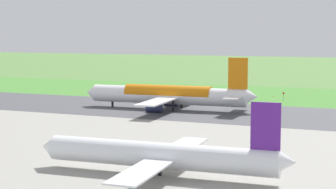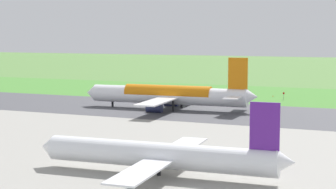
# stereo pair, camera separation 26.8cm
# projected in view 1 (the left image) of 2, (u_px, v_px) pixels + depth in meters

# --- Properties ---
(ground_plane) EXTENTS (800.00, 800.00, 0.00)m
(ground_plane) POSITION_uv_depth(u_px,v_px,m) (205.00, 112.00, 162.27)
(ground_plane) COLOR #547F3D
(runway_asphalt) EXTENTS (600.00, 40.82, 0.06)m
(runway_asphalt) POSITION_uv_depth(u_px,v_px,m) (205.00, 111.00, 162.27)
(runway_asphalt) COLOR #47474C
(runway_asphalt) RESTS_ON ground
(apron_concrete) EXTENTS (440.00, 110.00, 0.05)m
(apron_concrete) POSITION_uv_depth(u_px,v_px,m) (81.00, 161.00, 99.24)
(apron_concrete) COLOR gray
(apron_concrete) RESTS_ON ground
(grass_verge_foreground) EXTENTS (600.00, 80.00, 0.04)m
(grass_verge_foreground) POSITION_uv_depth(u_px,v_px,m) (243.00, 96.00, 201.31)
(grass_verge_foreground) COLOR #478534
(grass_verge_foreground) RESTS_ON ground
(airliner_main) EXTENTS (54.13, 44.27, 15.88)m
(airliner_main) POSITION_uv_depth(u_px,v_px,m) (169.00, 95.00, 166.13)
(airliner_main) COLOR white
(airliner_main) RESTS_ON ground
(airliner_parked_mid) EXTENTS (42.91, 35.09, 12.53)m
(airliner_parked_mid) POSITION_uv_depth(u_px,v_px,m) (161.00, 155.00, 88.39)
(airliner_parked_mid) COLOR white
(airliner_parked_mid) RESTS_ON ground
(no_stopping_sign) EXTENTS (0.60, 0.10, 2.60)m
(no_stopping_sign) POSITION_uv_depth(u_px,v_px,m) (283.00, 95.00, 190.67)
(no_stopping_sign) COLOR slate
(no_stopping_sign) RESTS_ON ground
(traffic_cone_orange) EXTENTS (0.40, 0.40, 0.55)m
(traffic_cone_orange) POSITION_uv_depth(u_px,v_px,m) (273.00, 96.00, 200.12)
(traffic_cone_orange) COLOR orange
(traffic_cone_orange) RESTS_ON ground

